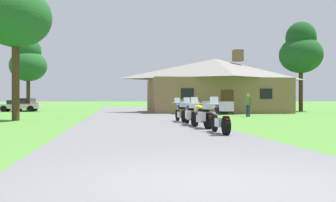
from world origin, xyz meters
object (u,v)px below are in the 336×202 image
object	(u,v)px
motorcycle_black_nearest_to_camera	(221,118)
parked_red_suv_far_left	(25,104)
motorcycle_blue_third_in_row	(192,113)
motorcycle_yellow_second_in_row	(203,115)
tree_left_near	(16,9)
tree_right_of_lodge	(301,50)
parked_silver_sedan_far_left	(19,105)
tree_left_far	(28,62)
bystander_olive_shirt_near_lodge	(248,104)
motorcycle_blue_farthest_in_row	(181,111)

from	to	relation	value
motorcycle_black_nearest_to_camera	parked_red_suv_far_left	xyz separation A→B (m)	(-13.30, 29.83, 0.16)
motorcycle_blue_third_in_row	motorcycle_yellow_second_in_row	bearing A→B (deg)	-89.30
motorcycle_black_nearest_to_camera	tree_left_near	xyz separation A→B (m)	(-9.51, 10.64, 5.98)
tree_right_of_lodge	motorcycle_black_nearest_to_camera	bearing A→B (deg)	-122.18
parked_silver_sedan_far_left	parked_red_suv_far_left	bearing A→B (deg)	-16.66
parked_red_suv_far_left	tree_left_near	bearing A→B (deg)	-79.73
motorcycle_yellow_second_in_row	tree_left_far	world-z (taller)	tree_left_far
bystander_olive_shirt_near_lodge	parked_silver_sedan_far_left	bearing A→B (deg)	-169.61
tree_left_far	parked_silver_sedan_far_left	distance (m)	7.56
tree_left_near	parked_red_suv_far_left	size ratio (longest dim) A/B	2.03
motorcycle_black_nearest_to_camera	parked_silver_sedan_far_left	size ratio (longest dim) A/B	0.49
motorcycle_blue_third_in_row	parked_silver_sedan_far_left	xyz separation A→B (m)	(-13.55, 23.74, 0.03)
motorcycle_blue_farthest_in_row	bystander_olive_shirt_near_lodge	world-z (taller)	bystander_olive_shirt_near_lodge
motorcycle_yellow_second_in_row	motorcycle_blue_third_in_row	distance (m)	2.10
tree_right_of_lodge	parked_silver_sedan_far_left	distance (m)	30.48
bystander_olive_shirt_near_lodge	motorcycle_black_nearest_to_camera	bearing A→B (deg)	-66.12
motorcycle_blue_farthest_in_row	tree_left_near	size ratio (longest dim) A/B	0.22
motorcycle_blue_farthest_in_row	tree_left_far	world-z (taller)	tree_left_far
bystander_olive_shirt_near_lodge	parked_red_suv_far_left	bearing A→B (deg)	-172.66
bystander_olive_shirt_near_lodge	tree_left_near	xyz separation A→B (m)	(-15.45, -3.12, 5.65)
tree_right_of_lodge	parked_red_suv_far_left	size ratio (longest dim) A/B	2.08
motorcycle_blue_third_in_row	parked_red_suv_far_left	bearing A→B (deg)	116.16
motorcycle_blue_farthest_in_row	parked_silver_sedan_far_left	bearing A→B (deg)	118.15
motorcycle_blue_third_in_row	parked_red_suv_far_left	world-z (taller)	parked_red_suv_far_left
motorcycle_blue_third_in_row	motorcycle_blue_farthest_in_row	world-z (taller)	same
motorcycle_black_nearest_to_camera	motorcycle_blue_farthest_in_row	xyz separation A→B (m)	(-0.16, 7.16, 0.00)
tree_left_near	tree_left_far	xyz separation A→B (m)	(-4.40, 23.35, -0.84)
tree_left_near	tree_right_of_lodge	bearing A→B (deg)	30.26
tree_left_far	tree_left_near	bearing A→B (deg)	-79.34
motorcycle_blue_third_in_row	bystander_olive_shirt_near_lodge	bearing A→B (deg)	54.80
motorcycle_black_nearest_to_camera	motorcycle_blue_farthest_in_row	bearing A→B (deg)	90.93
motorcycle_yellow_second_in_row	motorcycle_blue_farthest_in_row	size ratio (longest dim) A/B	0.99
bystander_olive_shirt_near_lodge	tree_left_near	distance (m)	16.75
motorcycle_blue_farthest_in_row	parked_red_suv_far_left	bearing A→B (deg)	115.84
motorcycle_blue_third_in_row	tree_left_far	bearing A→B (deg)	113.70
parked_red_suv_far_left	parked_silver_sedan_far_left	distance (m)	1.45
motorcycle_black_nearest_to_camera	parked_silver_sedan_far_left	distance (m)	31.54
motorcycle_yellow_second_in_row	parked_red_suv_far_left	bearing A→B (deg)	106.40
motorcycle_black_nearest_to_camera	bystander_olive_shirt_near_lodge	size ratio (longest dim) A/B	1.23
motorcycle_blue_third_in_row	bystander_olive_shirt_near_lodge	xyz separation A→B (m)	(6.04, 9.07, 0.34)
tree_right_of_lodge	parked_red_suv_far_left	xyz separation A→B (m)	(-29.39, 4.25, -5.81)
motorcycle_yellow_second_in_row	tree_left_far	distance (m)	34.71
motorcycle_blue_third_in_row	bystander_olive_shirt_near_lodge	world-z (taller)	bystander_olive_shirt_near_lodge
tree_right_of_lodge	tree_left_far	size ratio (longest dim) A/B	1.12
motorcycle_blue_farthest_in_row	bystander_olive_shirt_near_lodge	size ratio (longest dim) A/B	1.24
tree_left_far	motorcycle_yellow_second_in_row	bearing A→B (deg)	-66.14
tree_left_near	tree_left_far	bearing A→B (deg)	100.66
motorcycle_black_nearest_to_camera	tree_right_of_lodge	xyz separation A→B (m)	(16.10, 25.58, 5.97)
bystander_olive_shirt_near_lodge	tree_right_of_lodge	xyz separation A→B (m)	(10.16, 11.82, 5.64)
motorcycle_blue_farthest_in_row	tree_left_near	bearing A→B (deg)	155.34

